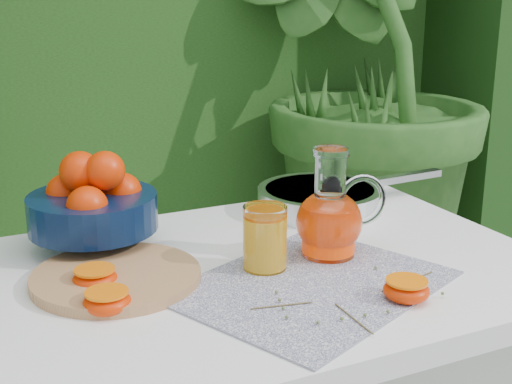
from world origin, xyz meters
name	(u,v)px	position (x,y,z in m)	size (l,w,h in m)	color
potted_plant_right	(354,71)	(1.01, 1.26, 0.91)	(1.81, 1.81, 1.81)	#26551D
white_table	(261,308)	(0.05, 0.07, 0.67)	(1.00, 0.70, 0.75)	white
placemat	(311,285)	(0.09, -0.04, 0.75)	(0.43, 0.33, 0.00)	#0C1244
cutting_board	(116,277)	(-0.20, 0.11, 0.76)	(0.28, 0.28, 0.02)	#AF844F
fruit_bowl	(93,204)	(-0.19, 0.28, 0.84)	(0.31, 0.31, 0.19)	black
juice_pitcher	(330,219)	(0.18, 0.05, 0.82)	(0.18, 0.14, 0.20)	white
juice_tumbler	(265,239)	(0.05, 0.05, 0.81)	(0.10, 0.10, 0.11)	white
saute_pan	(321,198)	(0.31, 0.30, 0.78)	(0.48, 0.28, 0.05)	silver
orange_halves	(203,290)	(-0.09, -0.02, 0.77)	(0.52, 0.34, 0.04)	red
thyme_sprigs	(352,299)	(0.11, -0.13, 0.76)	(0.34, 0.20, 0.01)	brown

